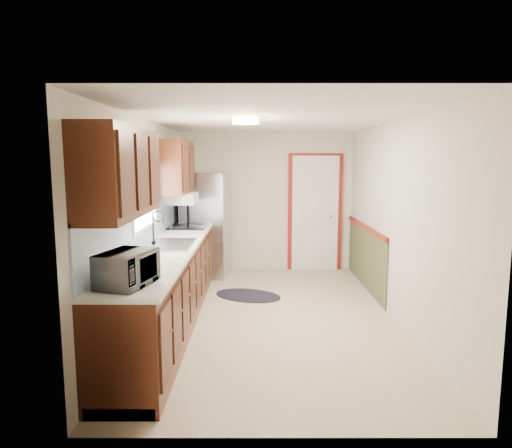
{
  "coord_description": "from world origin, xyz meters",
  "views": [
    {
      "loc": [
        -0.19,
        -5.44,
        1.92
      ],
      "look_at": [
        -0.18,
        0.06,
        1.15
      ],
      "focal_mm": 32.0,
      "sensor_mm": 36.0,
      "label": 1
    }
  ],
  "objects": [
    {
      "name": "ceiling_fixture",
      "position": [
        -0.3,
        -0.2,
        2.36
      ],
      "size": [
        0.3,
        0.3,
        0.06
      ],
      "primitive_type": "cylinder",
      "color": "#FFD88C",
      "rests_on": "room_shell"
    },
    {
      "name": "cooktop",
      "position": [
        -1.19,
        1.26,
        0.95
      ],
      "size": [
        0.54,
        0.65,
        0.02
      ],
      "primitive_type": "cube",
      "color": "black",
      "rests_on": "kitchen_run"
    },
    {
      "name": "back_wall_trim",
      "position": [
        0.99,
        2.21,
        0.89
      ],
      "size": [
        1.12,
        2.3,
        2.08
      ],
      "color": "maroon",
      "rests_on": "ground"
    },
    {
      "name": "refrigerator",
      "position": [
        -1.02,
        2.05,
        0.86
      ],
      "size": [
        0.8,
        0.76,
        1.72
      ],
      "rotation": [
        0.0,
        0.0,
        -0.13
      ],
      "color": "#B7B7BC",
      "rests_on": "ground"
    },
    {
      "name": "rug",
      "position": [
        -0.3,
        0.86,
        0.01
      ],
      "size": [
        1.15,
        0.97,
        0.01
      ],
      "primitive_type": "ellipsoid",
      "rotation": [
        0.0,
        0.0,
        -0.42
      ],
      "color": "black",
      "rests_on": "ground"
    },
    {
      "name": "microwave",
      "position": [
        -1.2,
        -1.94,
        1.11
      ],
      "size": [
        0.38,
        0.55,
        0.33
      ],
      "primitive_type": "imported",
      "rotation": [
        0.0,
        0.0,
        1.33
      ],
      "color": "white",
      "rests_on": "kitchen_run"
    },
    {
      "name": "kitchen_run",
      "position": [
        -1.24,
        -0.29,
        0.81
      ],
      "size": [
        0.63,
        4.0,
        2.2
      ],
      "color": "#3B180D",
      "rests_on": "ground"
    },
    {
      "name": "room_shell",
      "position": [
        0.0,
        0.0,
        1.2
      ],
      "size": [
        3.2,
        5.2,
        2.52
      ],
      "color": "tan",
      "rests_on": "ground"
    }
  ]
}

